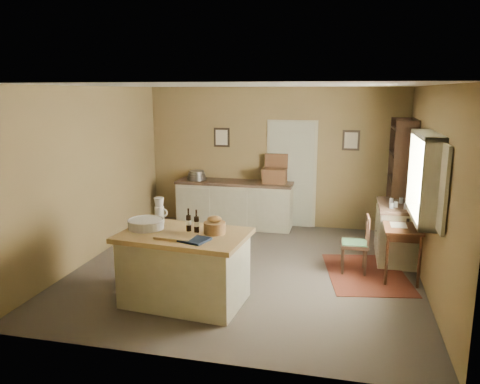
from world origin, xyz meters
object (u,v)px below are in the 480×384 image
object	(u,v)px
work_island	(184,266)
sideboard	(235,202)
shelving_unit	(403,183)
writing_desk	(402,232)
desk_chair	(354,244)
right_cabinet	(396,232)

from	to	relation	value
work_island	sideboard	size ratio (longest dim) A/B	0.72
sideboard	shelving_unit	distance (m)	3.15
sideboard	writing_desk	xyz separation A→B (m)	(2.91, -1.98, 0.18)
sideboard	desk_chair	distance (m)	2.98
writing_desk	right_cabinet	xyz separation A→B (m)	(-0.00, 0.72, -0.21)
right_cabinet	shelving_unit	bearing A→B (deg)	79.71
desk_chair	work_island	bearing A→B (deg)	-146.17
writing_desk	work_island	bearing A→B (deg)	-151.56
desk_chair	writing_desk	bearing A→B (deg)	-5.98
writing_desk	shelving_unit	xyz separation A→B (m)	(0.16, 1.58, 0.42)
sideboard	shelving_unit	bearing A→B (deg)	-7.39
shelving_unit	work_island	bearing A→B (deg)	-133.31
work_island	sideboard	world-z (taller)	work_island
writing_desk	desk_chair	size ratio (longest dim) A/B	0.98
shelving_unit	writing_desk	bearing A→B (deg)	-95.64
writing_desk	shelving_unit	size ratio (longest dim) A/B	0.38
work_island	writing_desk	distance (m)	3.11
writing_desk	shelving_unit	distance (m)	1.64
work_island	right_cabinet	distance (m)	3.51
desk_chair	shelving_unit	distance (m)	1.86
shelving_unit	right_cabinet	bearing A→B (deg)	-100.29
desk_chair	right_cabinet	size ratio (longest dim) A/B	0.79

